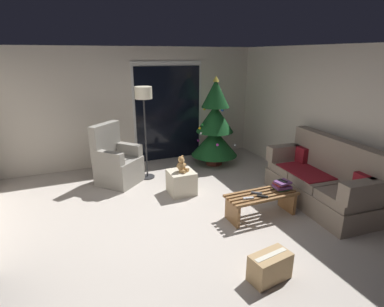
{
  "coord_description": "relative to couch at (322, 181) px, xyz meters",
  "views": [
    {
      "loc": [
        -1.34,
        -3.48,
        2.35
      ],
      "look_at": [
        0.4,
        0.7,
        0.85
      ],
      "focal_mm": 28.2,
      "sensor_mm": 36.0,
      "label": 1
    }
  ],
  "objects": [
    {
      "name": "ground_plane",
      "position": [
        -2.32,
        0.14,
        -0.4
      ],
      "size": [
        7.0,
        7.0,
        0.0
      ],
      "primitive_type": "plane",
      "color": "#BCB2A8"
    },
    {
      "name": "wall_back",
      "position": [
        -2.32,
        3.2,
        0.85
      ],
      "size": [
        5.72,
        0.12,
        2.5
      ],
      "primitive_type": "cube",
      "color": "beige",
      "rests_on": "ground"
    },
    {
      "name": "wall_right",
      "position": [
        0.54,
        0.14,
        0.85
      ],
      "size": [
        0.12,
        6.0,
        2.5
      ],
      "primitive_type": "cube",
      "color": "beige",
      "rests_on": "ground"
    },
    {
      "name": "patio_door_frame",
      "position": [
        -1.55,
        3.13,
        0.7
      ],
      "size": [
        1.6,
        0.02,
        2.2
      ],
      "primitive_type": "cube",
      "color": "silver",
      "rests_on": "ground"
    },
    {
      "name": "patio_door_glass",
      "position": [
        -1.55,
        3.11,
        0.65
      ],
      "size": [
        1.5,
        0.02,
        2.1
      ],
      "primitive_type": "cube",
      "color": "black",
      "rests_on": "ground"
    },
    {
      "name": "couch",
      "position": [
        0.0,
        0.0,
        0.0
      ],
      "size": [
        0.92,
        1.99,
        1.08
      ],
      "color": "gray",
      "rests_on": "ground"
    },
    {
      "name": "coffee_table",
      "position": [
        -1.14,
        0.02,
        -0.15
      ],
      "size": [
        1.1,
        0.4,
        0.37
      ],
      "color": "olive",
      "rests_on": "ground"
    },
    {
      "name": "remote_silver",
      "position": [
        -1.41,
        -0.05,
        -0.01
      ],
      "size": [
        0.16,
        0.07,
        0.02
      ],
      "primitive_type": "cube",
      "rotation": [
        0.0,
        0.0,
        1.37
      ],
      "color": "#ADADB2",
      "rests_on": "coffee_table"
    },
    {
      "name": "remote_graphite",
      "position": [
        -1.21,
        0.05,
        -0.01
      ],
      "size": [
        0.15,
        0.14,
        0.02
      ],
      "primitive_type": "cube",
      "rotation": [
        0.0,
        0.0,
        4.0
      ],
      "color": "#333338",
      "rests_on": "coffee_table"
    },
    {
      "name": "remote_black",
      "position": [
        -1.19,
        -0.08,
        -0.01
      ],
      "size": [
        0.15,
        0.13,
        0.02
      ],
      "primitive_type": "cube",
      "rotation": [
        0.0,
        0.0,
        4.03
      ],
      "color": "black",
      "rests_on": "coffee_table"
    },
    {
      "name": "book_stack",
      "position": [
        -0.77,
        0.03,
        0.04
      ],
      "size": [
        0.26,
        0.23,
        0.13
      ],
      "color": "#337042",
      "rests_on": "coffee_table"
    },
    {
      "name": "cell_phone",
      "position": [
        -0.76,
        0.03,
        0.11
      ],
      "size": [
        0.1,
        0.15,
        0.01
      ],
      "primitive_type": "cube",
      "rotation": [
        0.0,
        0.0,
        0.18
      ],
      "color": "black",
      "rests_on": "book_stack"
    },
    {
      "name": "christmas_tree",
      "position": [
        -0.76,
        2.34,
        0.46
      ],
      "size": [
        1.01,
        1.01,
        1.93
      ],
      "color": "#4C1E19",
      "rests_on": "ground"
    },
    {
      "name": "armchair",
      "position": [
        -2.92,
        2.14,
        0.0
      ],
      "size": [
        0.97,
        0.97,
        1.13
      ],
      "color": "gray",
      "rests_on": "ground"
    },
    {
      "name": "floor_lamp",
      "position": [
        -2.34,
        2.15,
        1.11
      ],
      "size": [
        0.32,
        0.32,
        1.78
      ],
      "color": "#2D2D30",
      "rests_on": "ground"
    },
    {
      "name": "ottoman",
      "position": [
        -1.96,
        1.23,
        -0.19
      ],
      "size": [
        0.44,
        0.44,
        0.41
      ],
      "primitive_type": "cube",
      "color": "beige",
      "rests_on": "ground"
    },
    {
      "name": "teddy_bear_honey",
      "position": [
        -1.95,
        1.22,
        0.13
      ],
      "size": [
        0.21,
        0.22,
        0.29
      ],
      "color": "tan",
      "rests_on": "ottoman"
    },
    {
      "name": "teddy_bear_chestnut_by_tree",
      "position": [
        -1.6,
        2.19,
        -0.28
      ],
      "size": [
        0.2,
        0.21,
        0.29
      ],
      "color": "brown",
      "rests_on": "ground"
    },
    {
      "name": "cardboard_box_taped_mid_floor",
      "position": [
        -1.83,
        -1.15,
        -0.24
      ],
      "size": [
        0.49,
        0.3,
        0.31
      ],
      "color": "tan",
      "rests_on": "ground"
    }
  ]
}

